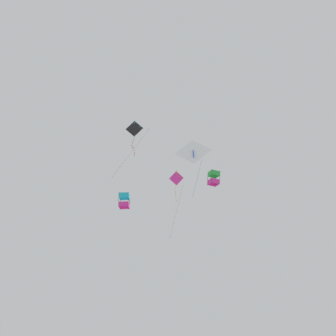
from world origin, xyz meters
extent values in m
cube|color=green|center=(-4.75, -1.28, 35.38)|extent=(0.92, 0.40, 0.49)
cube|color=green|center=(-5.02, -0.41, 35.19)|extent=(0.92, 0.40, 0.49)
cube|color=green|center=(-4.44, -0.71, 35.28)|extent=(0.33, 0.97, 0.67)
cube|color=green|center=(-5.32, -0.98, 35.28)|extent=(0.33, 0.97, 0.67)
cube|color=#DB2D93|center=(-4.69, -1.46, 34.47)|extent=(0.92, 0.40, 0.49)
cube|color=#DB2D93|center=(-4.96, -0.59, 34.28)|extent=(0.92, 0.40, 0.49)
cube|color=#DB2D93|center=(-4.39, -0.89, 34.38)|extent=(0.33, 0.97, 0.67)
cube|color=#DB2D93|center=(-5.27, -1.16, 34.38)|extent=(0.33, 0.97, 0.67)
cylinder|color=#332D28|center=(-4.28, -1.23, 34.92)|extent=(0.14, 0.33, 1.47)
cylinder|color=#332D28|center=(-5.16, -1.50, 34.92)|extent=(0.14, 0.33, 1.47)
cylinder|color=#332D28|center=(-4.55, -0.36, 34.74)|extent=(0.14, 0.33, 1.47)
cylinder|color=#332D28|center=(-5.43, -0.64, 34.74)|extent=(0.14, 0.33, 1.47)
cube|color=black|center=(3.64, 0.95, 39.19)|extent=(1.82, 0.46, 1.84)
cylinder|color=#1EB2C6|center=(3.64, 0.92, 39.20)|extent=(0.08, 0.47, 2.11)
cylinder|color=#1EB2C6|center=(3.64, 0.95, 39.35)|extent=(1.45, 0.47, 0.04)
cylinder|color=#47474C|center=(3.64, 0.75, 37.98)|extent=(0.04, 0.05, 0.31)
cube|color=red|center=(3.66, 0.76, 37.83)|extent=(0.13, 0.13, 0.06)
cylinder|color=#47474C|center=(3.71, 0.75, 37.67)|extent=(0.02, 0.12, 0.31)
cube|color=red|center=(3.77, 0.75, 37.51)|extent=(0.13, 0.14, 0.06)
cylinder|color=#47474C|center=(3.78, 0.72, 37.36)|extent=(0.06, 0.04, 0.31)
cube|color=red|center=(3.80, 0.70, 37.20)|extent=(0.16, 0.10, 0.06)
cylinder|color=#47474C|center=(3.73, 0.71, 37.05)|extent=(0.04, 0.13, 0.31)
cube|color=red|center=(3.67, 0.73, 36.89)|extent=(0.17, 0.07, 0.06)
cylinder|color=#47474C|center=(3.61, 0.74, 36.73)|extent=(0.02, 0.14, 0.32)
cube|color=red|center=(3.54, 0.74, 36.58)|extent=(0.06, 0.17, 0.06)
cylinder|color=#47474C|center=(3.52, 0.72, 36.42)|extent=(0.06, 0.05, 0.31)
cube|color=red|center=(3.50, 0.69, 36.27)|extent=(0.07, 0.17, 0.06)
cylinder|color=#47474C|center=(3.50, 0.73, 36.11)|extent=(0.09, 0.02, 0.31)
cube|color=red|center=(3.50, 0.77, 35.96)|extent=(0.11, 0.16, 0.06)
cylinder|color=#47474C|center=(3.83, 2.48, 35.15)|extent=(3.50, 0.44, 5.99)
cube|color=#1EB2C6|center=(4.20, -3.40, 33.36)|extent=(0.99, 0.31, 0.52)
cube|color=#1EB2C6|center=(4.36, -2.45, 33.15)|extent=(0.99, 0.31, 0.52)
cube|color=#1EB2C6|center=(4.77, -3.01, 33.26)|extent=(0.21, 1.06, 0.72)
cube|color=#1EB2C6|center=(3.80, -2.84, 33.26)|extent=(0.21, 1.06, 0.72)
cube|color=#DB2D93|center=(4.17, -3.60, 32.41)|extent=(0.99, 0.31, 0.52)
cube|color=#DB2D93|center=(4.33, -2.66, 32.20)|extent=(0.99, 0.31, 0.52)
cube|color=#DB2D93|center=(4.73, -3.22, 32.30)|extent=(0.21, 1.06, 0.72)
cube|color=#DB2D93|center=(3.77, -3.05, 32.30)|extent=(0.21, 1.06, 0.72)
cylinder|color=#332D28|center=(4.67, -3.58, 32.89)|extent=(0.10, 0.38, 1.55)
cylinder|color=#332D28|center=(3.70, -3.42, 32.89)|extent=(0.10, 0.38, 1.55)
cylinder|color=#332D28|center=(4.83, -2.64, 32.67)|extent=(0.10, 0.38, 1.55)
cylinder|color=#332D28|center=(3.86, -2.47, 32.67)|extent=(0.10, 0.38, 1.55)
cube|color=#DB2D93|center=(-1.29, -3.78, 36.36)|extent=(1.57, 0.48, 1.57)
cylinder|color=orange|center=(-1.29, -3.81, 36.37)|extent=(0.05, 0.76, 1.74)
cylinder|color=orange|center=(-1.30, -3.75, 36.50)|extent=(1.23, 0.52, 0.04)
cylinder|color=#47474C|center=(-1.28, -4.13, 35.35)|extent=(0.02, 0.03, 0.29)
cube|color=yellow|center=(-1.27, -4.13, 35.20)|extent=(0.09, 0.16, 0.06)
cylinder|color=#47474C|center=(-1.25, -4.12, 35.05)|extent=(0.02, 0.05, 0.29)
cube|color=yellow|center=(-1.23, -4.12, 34.91)|extent=(0.17, 0.08, 0.06)
cylinder|color=#47474C|center=(-1.23, -4.14, 34.76)|extent=(0.04, 0.01, 0.29)
cube|color=yellow|center=(-1.23, -4.15, 34.62)|extent=(0.17, 0.02, 0.06)
cylinder|color=#47474C|center=(-1.23, -4.13, 34.47)|extent=(0.06, 0.02, 0.29)
cube|color=yellow|center=(-1.24, -4.10, 34.32)|extent=(0.08, 0.16, 0.06)
cylinder|color=#47474C|center=(-1.27, -4.13, 34.18)|extent=(0.06, 0.08, 0.29)
cube|color=yellow|center=(-1.31, -4.15, 34.03)|extent=(0.14, 0.13, 0.06)
cylinder|color=#47474C|center=(-1.32, -4.13, 33.88)|extent=(0.06, 0.03, 0.29)
cube|color=yellow|center=(-1.32, -4.11, 33.74)|extent=(0.17, 0.05, 0.06)
cylinder|color=#47474C|center=(-1.25, -3.38, 32.19)|extent=(1.53, 0.09, 6.62)
pyramid|color=white|center=(-1.94, 4.21, 34.30)|extent=(2.59, 1.27, 1.57)
cube|color=blue|center=(-2.00, 4.02, 34.15)|extent=(0.29, 0.78, 0.88)
cube|color=blue|center=(-1.88, 4.39, 34.97)|extent=(0.63, 0.27, 0.17)
cylinder|color=#47474C|center=(-2.18, 4.53, 31.35)|extent=(1.08, 0.36, 4.34)
camera|label=1|loc=(4.08, 39.38, 9.19)|focal=49.82mm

